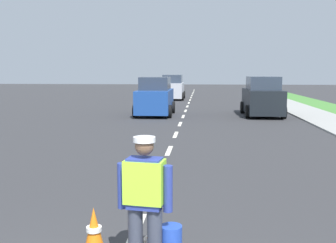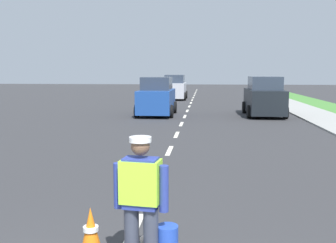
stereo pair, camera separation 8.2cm
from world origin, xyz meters
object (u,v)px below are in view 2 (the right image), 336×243
road_worker (143,198)px  car_oncoming_third (175,88)px  traffic_cone_far (91,232)px  car_parked_far (264,98)px  car_oncoming_second (157,98)px

road_worker → car_oncoming_third: bearing=93.7°
traffic_cone_far → car_parked_far: (4.68, 16.60, 0.66)m
road_worker → car_oncoming_second: car_oncoming_second is taller
car_parked_far → traffic_cone_far: bearing=-105.8°
road_worker → car_parked_far: (3.93, 16.94, 0.06)m
car_oncoming_third → car_parked_far: size_ratio=1.01×
road_worker → car_oncoming_third: (-1.89, 28.90, 0.05)m
traffic_cone_far → car_oncoming_second: 16.42m
car_oncoming_third → traffic_cone_far: bearing=-87.7°
road_worker → car_oncoming_second: size_ratio=0.44×
traffic_cone_far → car_parked_far: size_ratio=0.17×
car_oncoming_third → car_oncoming_second: size_ratio=1.06×
car_oncoming_second → car_parked_far: bearing=2.3°
road_worker → traffic_cone_far: bearing=155.7°
car_oncoming_third → car_parked_far: bearing=-64.0°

